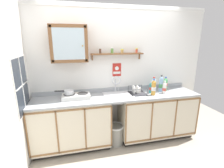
% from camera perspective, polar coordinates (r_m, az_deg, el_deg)
% --- Properties ---
extents(floor, '(6.03, 6.03, 0.00)m').
position_cam_1_polar(floor, '(3.14, 3.60, -22.10)').
color(floor, '#9E9384').
rests_on(floor, ground).
extents(back_wall, '(3.63, 0.07, 2.50)m').
position_cam_1_polar(back_wall, '(3.16, 0.75, 3.48)').
color(back_wall, white).
rests_on(back_wall, ground).
extents(side_wall_left, '(0.05, 3.39, 2.50)m').
position_cam_1_polar(side_wall_left, '(2.32, -32.63, -3.54)').
color(side_wall_left, white).
rests_on(side_wall_left, ground).
extents(lower_cabinet_run, '(1.33, 0.58, 0.89)m').
position_cam_1_polar(lower_cabinet_run, '(3.06, -13.81, -13.55)').
color(lower_cabinet_run, black).
rests_on(lower_cabinet_run, ground).
extents(lower_cabinet_run_right, '(1.46, 0.58, 0.89)m').
position_cam_1_polar(lower_cabinet_run_right, '(3.42, 15.02, -10.45)').
color(lower_cabinet_run_right, black).
rests_on(lower_cabinet_run_right, ground).
extents(countertop, '(2.99, 0.60, 0.03)m').
position_cam_1_polar(countertop, '(2.96, 2.18, -4.36)').
color(countertop, '#9EA3A8').
rests_on(countertop, lower_cabinet_run).
extents(backsplash, '(2.99, 0.02, 0.08)m').
position_cam_1_polar(backsplash, '(3.20, 0.88, -1.83)').
color(backsplash, '#9EA3A8').
rests_on(backsplash, countertop).
extents(sink, '(0.52, 0.48, 0.43)m').
position_cam_1_polar(sink, '(3.00, 1.93, -4.08)').
color(sink, silver).
rests_on(sink, countertop).
extents(hot_plate_stove, '(0.47, 0.26, 0.08)m').
position_cam_1_polar(hot_plate_stove, '(2.89, -12.36, -4.16)').
color(hot_plate_stove, silver).
rests_on(hot_plate_stove, countertop).
extents(saucepan, '(0.32, 0.16, 0.08)m').
position_cam_1_polar(saucepan, '(2.88, -14.84, -2.67)').
color(saucepan, silver).
rests_on(saucepan, hot_plate_stove).
extents(bottle_water_blue_0, '(0.07, 0.07, 0.32)m').
position_cam_1_polar(bottle_water_blue_0, '(3.30, 16.68, -0.08)').
color(bottle_water_blue_0, '#8CB7E0').
rests_on(bottle_water_blue_0, countertop).
extents(bottle_juice_amber_1, '(0.08, 0.08, 0.30)m').
position_cam_1_polar(bottle_juice_amber_1, '(3.05, 14.26, -1.27)').
color(bottle_juice_amber_1, gold).
rests_on(bottle_juice_amber_1, countertop).
extents(bottle_water_clear_2, '(0.09, 0.09, 0.29)m').
position_cam_1_polar(bottle_water_clear_2, '(3.27, 14.28, -0.31)').
color(bottle_water_clear_2, silver).
rests_on(bottle_water_clear_2, countertop).
extents(bottle_opaque_white_3, '(0.07, 0.07, 0.24)m').
position_cam_1_polar(bottle_opaque_white_3, '(3.22, 17.79, -1.28)').
color(bottle_opaque_white_3, white).
rests_on(bottle_opaque_white_3, countertop).
extents(bottle_soda_green_4, '(0.08, 0.08, 0.28)m').
position_cam_1_polar(bottle_soda_green_4, '(3.36, 18.07, -0.10)').
color(bottle_soda_green_4, '#4CB266').
rests_on(bottle_soda_green_4, countertop).
extents(bottle_detergent_teal_5, '(0.06, 0.06, 0.22)m').
position_cam_1_polar(bottle_detergent_teal_5, '(3.17, 13.36, -1.28)').
color(bottle_detergent_teal_5, teal).
rests_on(bottle_detergent_teal_5, countertop).
extents(dish_rack, '(0.30, 0.28, 0.17)m').
position_cam_1_polar(dish_rack, '(3.09, 8.63, -2.80)').
color(dish_rack, '#333338').
rests_on(dish_rack, countertop).
extents(mug, '(0.13, 0.09, 0.11)m').
position_cam_1_polar(mug, '(3.12, 9.10, -2.18)').
color(mug, white).
rests_on(mug, countertop).
extents(wall_cabinet, '(0.59, 0.28, 0.60)m').
position_cam_1_polar(wall_cabinet, '(2.85, -14.70, 13.38)').
color(wall_cabinet, brown).
extents(spice_shelf, '(0.96, 0.14, 0.23)m').
position_cam_1_polar(spice_shelf, '(3.02, 1.88, 10.62)').
color(spice_shelf, brown).
extents(warning_sign, '(0.17, 0.01, 0.25)m').
position_cam_1_polar(warning_sign, '(3.13, 1.69, 4.92)').
color(warning_sign, '#B2261E').
extents(window, '(0.03, 0.60, 0.85)m').
position_cam_1_polar(window, '(2.73, -29.04, -0.48)').
color(window, '#262D38').
extents(trash_bin, '(0.32, 0.32, 0.38)m').
position_cam_1_polar(trash_bin, '(3.20, 1.24, -16.98)').
color(trash_bin, gray).
rests_on(trash_bin, ground).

